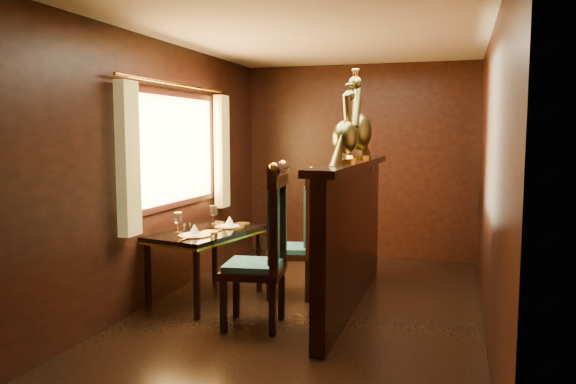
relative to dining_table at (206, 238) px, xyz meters
name	(u,v)px	position (x,y,z in m)	size (l,w,h in m)	color
ground	(309,312)	(1.05, -0.08, -0.61)	(5.00, 5.00, 0.00)	black
room_shell	(301,137)	(0.96, -0.07, 0.97)	(3.04, 5.04, 2.52)	black
partition	(351,231)	(1.37, 0.22, 0.10)	(0.26, 2.70, 1.36)	black
dining_table	(206,238)	(0.00, 0.00, 0.00)	(0.93, 1.27, 0.88)	black
chair_left	(269,242)	(0.82, -0.55, 0.11)	(0.56, 0.58, 1.39)	black
chair_right	(302,230)	(0.85, 0.39, 0.06)	(0.54, 0.56, 1.28)	black
peacock_left	(345,123)	(1.38, -0.15, 1.09)	(0.22, 0.58, 0.69)	#1B512D
peacock_right	(359,115)	(1.38, 0.51, 1.17)	(0.27, 0.71, 0.85)	#1B512D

